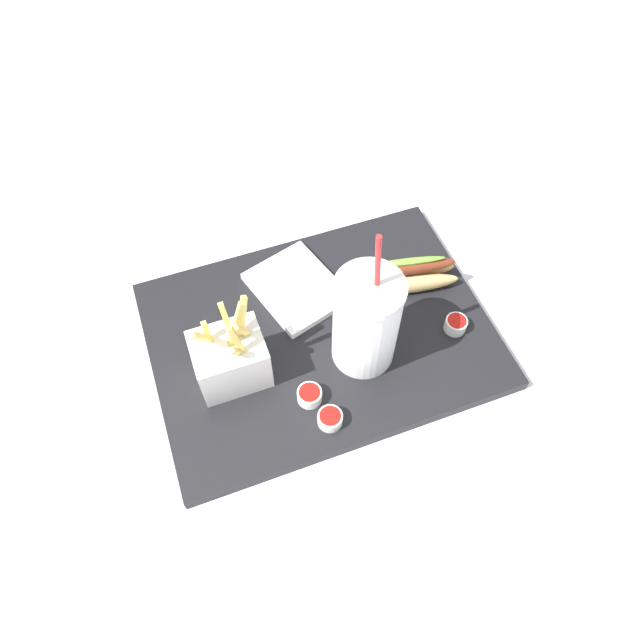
{
  "coord_description": "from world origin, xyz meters",
  "views": [
    {
      "loc": [
        -0.15,
        -0.42,
        0.73
      ],
      "look_at": [
        0.0,
        0.0,
        0.05
      ],
      "focal_mm": 32.54,
      "sensor_mm": 36.0,
      "label": 1
    }
  ],
  "objects_px": {
    "soda_cup": "(366,322)",
    "ketchup_cup_2": "(330,418)",
    "ketchup_cup_1": "(456,324)",
    "napkin_stack": "(297,288)",
    "hot_dog_1": "(405,275)",
    "ketchup_cup_3": "(310,395)",
    "fries_basket": "(230,358)"
  },
  "relations": [
    {
      "from": "soda_cup",
      "to": "hot_dog_1",
      "type": "xyz_separation_m",
      "value": [
        0.11,
        0.09,
        -0.06
      ]
    },
    {
      "from": "fries_basket",
      "to": "hot_dog_1",
      "type": "xyz_separation_m",
      "value": [
        0.29,
        0.06,
        -0.02
      ]
    },
    {
      "from": "ketchup_cup_3",
      "to": "fries_basket",
      "type": "bearing_deg",
      "value": 139.92
    },
    {
      "from": "fries_basket",
      "to": "ketchup_cup_2",
      "type": "xyz_separation_m",
      "value": [
        0.1,
        -0.11,
        -0.03
      ]
    },
    {
      "from": "hot_dog_1",
      "to": "ketchup_cup_2",
      "type": "bearing_deg",
      "value": -137.07
    },
    {
      "from": "ketchup_cup_2",
      "to": "hot_dog_1",
      "type": "bearing_deg",
      "value": 42.93
    },
    {
      "from": "hot_dog_1",
      "to": "napkin_stack",
      "type": "relative_size",
      "value": 1.21
    },
    {
      "from": "fries_basket",
      "to": "ketchup_cup_1",
      "type": "height_order",
      "value": "fries_basket"
    },
    {
      "from": "fries_basket",
      "to": "ketchup_cup_3",
      "type": "relative_size",
      "value": 4.54
    },
    {
      "from": "ketchup_cup_3",
      "to": "napkin_stack",
      "type": "relative_size",
      "value": 0.24
    },
    {
      "from": "hot_dog_1",
      "to": "ketchup_cup_3",
      "type": "relative_size",
      "value": 4.97
    },
    {
      "from": "soda_cup",
      "to": "ketchup_cup_3",
      "type": "distance_m",
      "value": 0.12
    },
    {
      "from": "soda_cup",
      "to": "ketchup_cup_2",
      "type": "relative_size",
      "value": 7.35
    },
    {
      "from": "ketchup_cup_2",
      "to": "napkin_stack",
      "type": "xyz_separation_m",
      "value": [
        0.03,
        0.22,
        -0.0
      ]
    },
    {
      "from": "ketchup_cup_3",
      "to": "hot_dog_1",
      "type": "bearing_deg",
      "value": 33.46
    },
    {
      "from": "hot_dog_1",
      "to": "fries_basket",
      "type": "bearing_deg",
      "value": -168.13
    },
    {
      "from": "ketchup_cup_1",
      "to": "soda_cup",
      "type": "bearing_deg",
      "value": 176.24
    },
    {
      "from": "ketchup_cup_2",
      "to": "ketchup_cup_1",
      "type": "bearing_deg",
      "value": 18.47
    },
    {
      "from": "fries_basket",
      "to": "hot_dog_1",
      "type": "height_order",
      "value": "fries_basket"
    },
    {
      "from": "ketchup_cup_1",
      "to": "ketchup_cup_3",
      "type": "bearing_deg",
      "value": -171.94
    },
    {
      "from": "ketchup_cup_3",
      "to": "napkin_stack",
      "type": "height_order",
      "value": "ketchup_cup_3"
    },
    {
      "from": "hot_dog_1",
      "to": "ketchup_cup_3",
      "type": "height_order",
      "value": "hot_dog_1"
    },
    {
      "from": "ketchup_cup_1",
      "to": "ketchup_cup_2",
      "type": "distance_m",
      "value": 0.23
    },
    {
      "from": "soda_cup",
      "to": "hot_dog_1",
      "type": "distance_m",
      "value": 0.15
    },
    {
      "from": "fries_basket",
      "to": "ketchup_cup_2",
      "type": "bearing_deg",
      "value": -48.53
    },
    {
      "from": "hot_dog_1",
      "to": "ketchup_cup_1",
      "type": "bearing_deg",
      "value": -69.73
    },
    {
      "from": "ketchup_cup_3",
      "to": "napkin_stack",
      "type": "distance_m",
      "value": 0.18
    },
    {
      "from": "hot_dog_1",
      "to": "ketchup_cup_3",
      "type": "bearing_deg",
      "value": -146.54
    },
    {
      "from": "ketchup_cup_1",
      "to": "ketchup_cup_3",
      "type": "xyz_separation_m",
      "value": [
        -0.24,
        -0.03,
        -0.0
      ]
    },
    {
      "from": "ketchup_cup_1",
      "to": "napkin_stack",
      "type": "distance_m",
      "value": 0.24
    },
    {
      "from": "soda_cup",
      "to": "napkin_stack",
      "type": "bearing_deg",
      "value": 111.14
    },
    {
      "from": "ketchup_cup_2",
      "to": "napkin_stack",
      "type": "height_order",
      "value": "ketchup_cup_2"
    }
  ]
}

